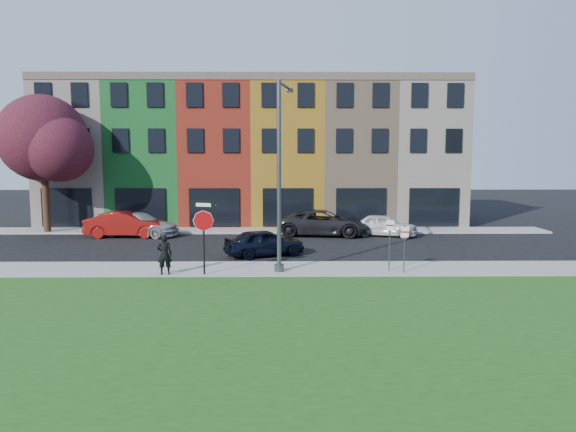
{
  "coord_description": "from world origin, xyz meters",
  "views": [
    {
      "loc": [
        -0.33,
        -18.63,
        4.83
      ],
      "look_at": [
        -0.1,
        4.0,
        2.27
      ],
      "focal_mm": 32.0,
      "sensor_mm": 36.0,
      "label": 1
    }
  ],
  "objects_px": {
    "man": "(165,254)",
    "street_lamp": "(280,176)",
    "stop_sign": "(203,222)",
    "sedan_near": "(265,243)"
  },
  "relations": [
    {
      "from": "man",
      "to": "street_lamp",
      "type": "xyz_separation_m",
      "value": [
        4.7,
        0.71,
        3.13
      ]
    },
    {
      "from": "stop_sign",
      "to": "street_lamp",
      "type": "relative_size",
      "value": 0.38
    },
    {
      "from": "man",
      "to": "street_lamp",
      "type": "distance_m",
      "value": 5.69
    },
    {
      "from": "stop_sign",
      "to": "sedan_near",
      "type": "distance_m",
      "value": 5.35
    },
    {
      "from": "man",
      "to": "stop_sign",
      "type": "bearing_deg",
      "value": 173.47
    },
    {
      "from": "stop_sign",
      "to": "sedan_near",
      "type": "relative_size",
      "value": 0.71
    },
    {
      "from": "man",
      "to": "sedan_near",
      "type": "height_order",
      "value": "man"
    },
    {
      "from": "sedan_near",
      "to": "street_lamp",
      "type": "xyz_separation_m",
      "value": [
        0.8,
        -3.82,
        3.41
      ]
    },
    {
      "from": "stop_sign",
      "to": "sedan_near",
      "type": "xyz_separation_m",
      "value": [
        2.29,
        4.56,
        -1.6
      ]
    },
    {
      "from": "stop_sign",
      "to": "sedan_near",
      "type": "height_order",
      "value": "stop_sign"
    }
  ]
}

